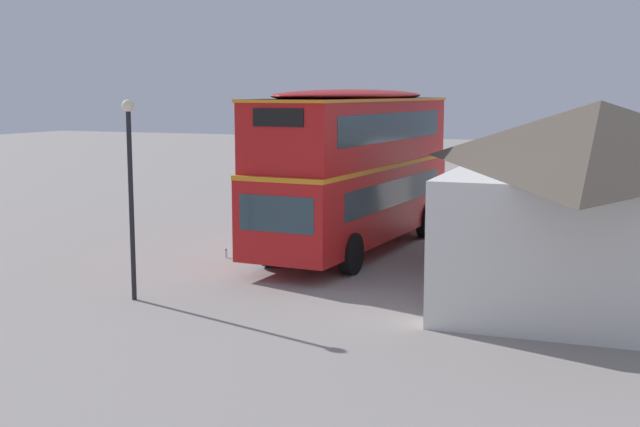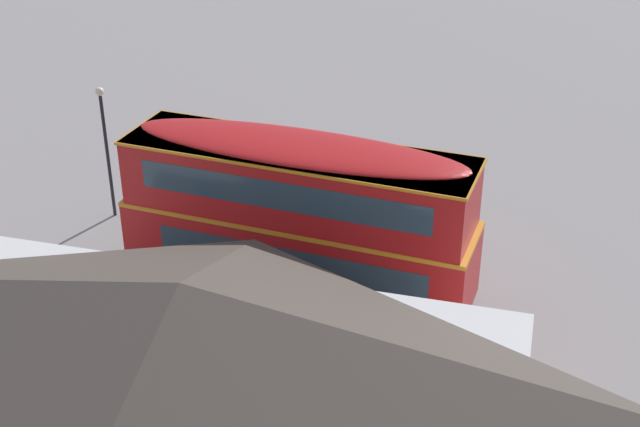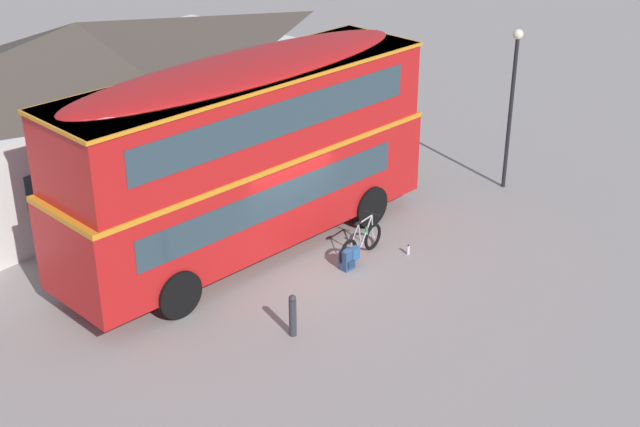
{
  "view_description": "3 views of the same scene",
  "coord_description": "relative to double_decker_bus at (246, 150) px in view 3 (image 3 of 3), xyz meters",
  "views": [
    {
      "loc": [
        22.5,
        9.63,
        4.69
      ],
      "look_at": [
        0.67,
        0.47,
        1.21
      ],
      "focal_mm": 46.21,
      "sensor_mm": 36.0,
      "label": 1
    },
    {
      "loc": [
        -7.27,
        21.13,
        13.93
      ],
      "look_at": [
        -0.62,
        0.38,
        2.24
      ],
      "focal_mm": 48.8,
      "sensor_mm": 36.0,
      "label": 2
    },
    {
      "loc": [
        -13.38,
        -13.05,
        10.42
      ],
      "look_at": [
        0.28,
        -0.64,
        1.4
      ],
      "focal_mm": 49.83,
      "sensor_mm": 36.0,
      "label": 3
    }
  ],
  "objects": [
    {
      "name": "ground_plane",
      "position": [
        0.25,
        -1.21,
        -2.64
      ],
      "size": [
        120.0,
        120.0,
        0.0
      ],
      "primitive_type": "plane",
      "color": "gray"
    },
    {
      "name": "water_bottle_clear_plastic",
      "position": [
        2.43,
        -3.04,
        -2.52
      ],
      "size": [
        0.07,
        0.07,
        0.26
      ],
      "color": "silver",
      "rests_on": "ground"
    },
    {
      "name": "double_decker_bus",
      "position": [
        0.0,
        0.0,
        0.0
      ],
      "size": [
        10.0,
        2.98,
        4.79
      ],
      "color": "black",
      "rests_on": "ground"
    },
    {
      "name": "touring_bicycle",
      "position": [
        1.48,
        -2.29,
        -2.27
      ],
      "size": [
        1.73,
        0.57,
        1.02
      ],
      "color": "black",
      "rests_on": "ground"
    },
    {
      "name": "pub_building",
      "position": [
        0.13,
        6.83,
        -0.35
      ],
      "size": [
        14.64,
        7.07,
        4.5
      ],
      "color": "silver",
      "rests_on": "ground"
    },
    {
      "name": "kerb_bollard",
      "position": [
        -2.01,
        -3.39,
        -2.14
      ],
      "size": [
        0.16,
        0.16,
        0.97
      ],
      "color": "#333338",
      "rests_on": "ground"
    },
    {
      "name": "street_lamp",
      "position": [
        7.48,
        -2.6,
        0.17
      ],
      "size": [
        0.28,
        0.28,
        4.55
      ],
      "color": "black",
      "rests_on": "ground"
    },
    {
      "name": "backpack_on_ground",
      "position": [
        0.87,
        -2.4,
        -2.36
      ],
      "size": [
        0.33,
        0.33,
        0.55
      ],
      "color": "#2D4C7A",
      "rests_on": "ground"
    }
  ]
}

